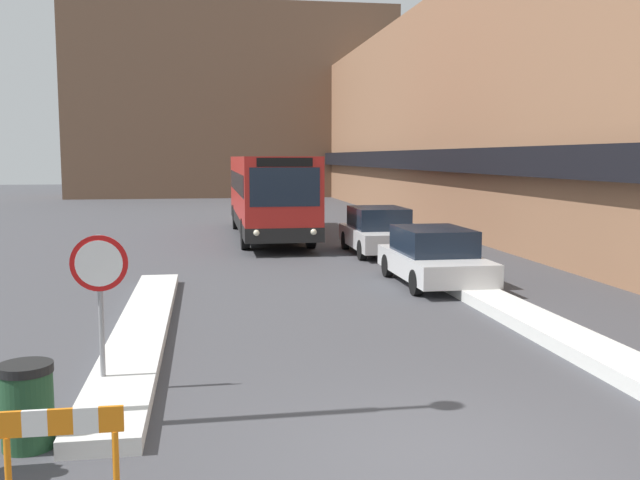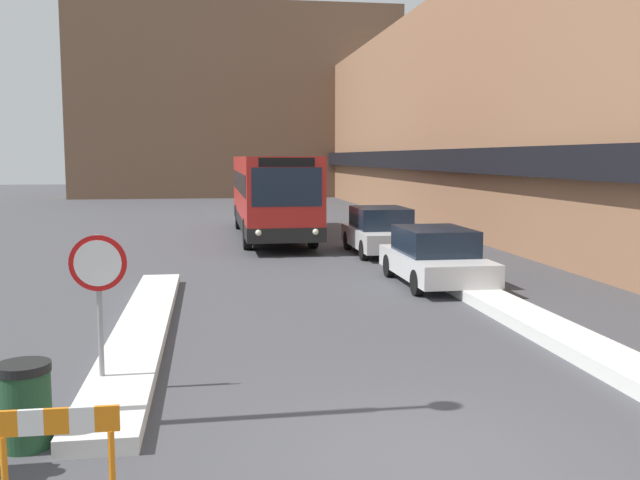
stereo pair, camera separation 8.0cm
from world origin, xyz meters
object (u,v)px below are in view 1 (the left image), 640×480
Objects in this scene: parked_car_back at (379,231)px; stop_sign at (100,279)px; construction_barricade at (61,438)px; city_bus at (269,194)px; parked_car_front at (434,256)px; trash_bin at (27,405)px.

parked_car_back is 14.76m from stop_sign.
parked_car_back is 3.84× the size of construction_barricade.
parked_car_front is (3.14, -11.14, -1.04)m from city_bus.
city_bus is at bearing 80.04° from construction_barricade.
parked_car_front is 4.43× the size of trash_bin.
city_bus reaches higher than construction_barricade.
parked_car_back reaches higher than trash_bin.
parked_car_front is 12.62m from construction_barricade.
city_bus is 6.33m from parked_car_back.
parked_car_front is 3.83× the size of construction_barricade.
parked_car_back is (3.14, -5.40, -0.98)m from city_bus.
city_bus reaches higher than trash_bin.
stop_sign reaches higher than parked_car_back.
city_bus is 2.78× the size of parked_car_back.
parked_car_front is 11.81m from trash_bin.
stop_sign is 1.95× the size of construction_barricade.
stop_sign is (-7.05, -7.20, 0.84)m from parked_car_front.
city_bus is 20.70m from trash_bin.
city_bus is at bearing 77.55° from trash_bin.
trash_bin is 1.64m from construction_barricade.
city_bus is 5.47× the size of stop_sign.
parked_car_front is 1.96× the size of stop_sign.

